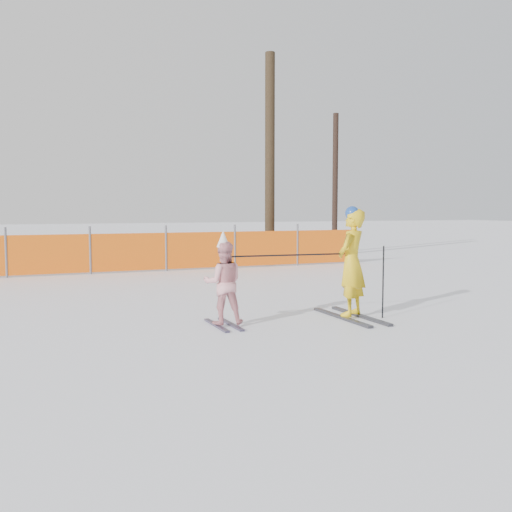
{
  "coord_description": "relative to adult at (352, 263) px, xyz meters",
  "views": [
    {
      "loc": [
        -3.23,
        -7.29,
        1.7
      ],
      "look_at": [
        0.0,
        0.5,
        1.0
      ],
      "focal_mm": 40.0,
      "sensor_mm": 36.0,
      "label": 1
    }
  ],
  "objects": [
    {
      "name": "ground",
      "position": [
        -1.51,
        -0.27,
        -0.86
      ],
      "size": [
        120.0,
        120.0,
        0.0
      ],
      "primitive_type": "plane",
      "color": "white",
      "rests_on": "ground"
    },
    {
      "name": "adult",
      "position": [
        0.0,
        0.0,
        0.0
      ],
      "size": [
        0.72,
        1.62,
        1.74
      ],
      "color": "black",
      "rests_on": "ground"
    },
    {
      "name": "child",
      "position": [
        -2.04,
        0.18,
        -0.23
      ],
      "size": [
        0.67,
        0.96,
        1.39
      ],
      "color": "black",
      "rests_on": "ground"
    },
    {
      "name": "ski_poles",
      "position": [
        -0.45,
        -0.02,
        -0.03
      ],
      "size": [
        2.38,
        0.39,
        1.13
      ],
      "color": "black",
      "rests_on": "ground"
    },
    {
      "name": "safety_fence",
      "position": [
        -3.06,
        7.69,
        -0.31
      ],
      "size": [
        16.07,
        0.06,
        1.25
      ],
      "color": "#595960",
      "rests_on": "ground"
    },
    {
      "name": "tree_trunks",
      "position": [
        3.76,
        9.92,
        2.26
      ],
      "size": [
        4.14,
        2.78,
        6.6
      ],
      "color": "#312415",
      "rests_on": "ground"
    }
  ]
}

